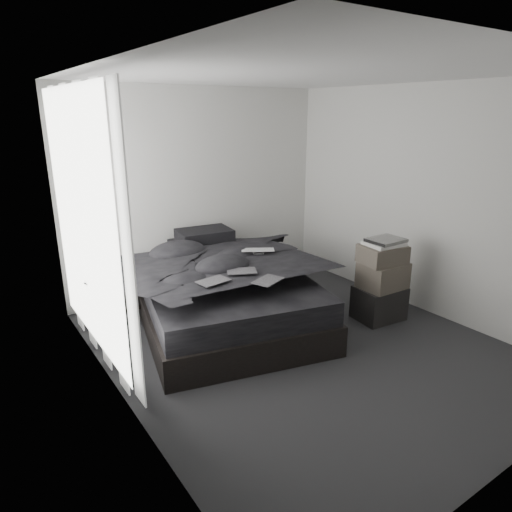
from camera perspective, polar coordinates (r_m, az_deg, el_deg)
floor at (r=4.79m, az=5.51°, el=-11.00°), size 3.60×4.20×0.01m
ceiling at (r=4.22m, az=6.62°, el=21.73°), size 3.60×4.20×0.01m
wall_back at (r=6.04m, az=-7.05°, el=8.08°), size 3.60×0.01×2.60m
wall_left at (r=3.48m, az=-17.28°, el=0.25°), size 0.01×4.20×2.60m
wall_right at (r=5.64m, az=20.22°, el=6.44°), size 0.01×4.20×2.60m
window_left at (r=4.31m, az=-20.76°, el=3.88°), size 0.02×2.00×2.30m
curtain_left at (r=4.34m, az=-20.03°, el=3.08°), size 0.06×2.12×2.48m
bed at (r=5.19m, az=-3.99°, el=-6.64°), size 2.27×2.69×0.32m
mattress at (r=5.08m, az=-4.06°, el=-3.73°), size 2.19×2.61×0.25m
duvet at (r=4.94m, az=-3.93°, el=-1.14°), size 2.15×2.35×0.27m
pillow_lower at (r=5.83m, az=-7.22°, el=1.13°), size 0.80×0.63×0.16m
pillow_upper at (r=5.79m, az=-6.46°, el=2.60°), size 0.71×0.54×0.15m
laptop at (r=5.13m, az=0.27°, el=1.38°), size 0.44×0.40×0.03m
comic_a at (r=4.31m, az=-5.37°, el=-2.07°), size 0.32×0.23×0.01m
comic_b at (r=4.55m, az=-1.83°, el=-0.81°), size 0.35×0.30×0.01m
comic_c at (r=4.30m, az=1.51°, el=-1.85°), size 0.34×0.29×0.01m
side_stand at (r=5.37m, az=-15.50°, el=-4.75°), size 0.35×0.35×0.61m
papers at (r=5.25m, az=-15.65°, el=-1.61°), size 0.27×0.23×0.01m
floor_books at (r=5.22m, az=-11.42°, el=-7.83°), size 0.22×0.26×0.15m
box_lower at (r=5.45m, az=15.11°, el=-5.66°), size 0.56×0.46×0.38m
box_mid at (r=5.33m, az=15.57°, el=-2.32°), size 0.50×0.40×0.29m
box_upper at (r=5.24m, az=15.53°, el=0.23°), size 0.52×0.44×0.20m
art_book_white at (r=5.22m, az=15.73°, el=1.52°), size 0.43×0.36×0.04m
art_book_snake at (r=5.21m, az=15.94°, el=1.91°), size 0.39×0.31×0.04m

